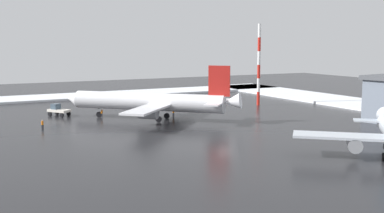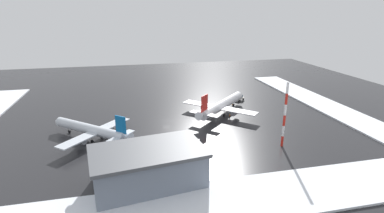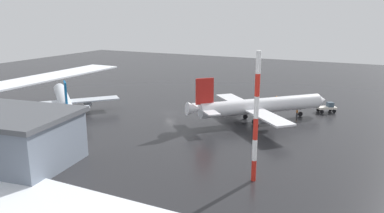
% 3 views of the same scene
% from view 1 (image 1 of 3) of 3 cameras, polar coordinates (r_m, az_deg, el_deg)
% --- Properties ---
extents(ground_plane, '(240.00, 240.00, 0.00)m').
position_cam_1_polar(ground_plane, '(75.68, 3.84, -3.76)').
color(ground_plane, '#232326').
extents(snow_bank_right, '(14.00, 116.00, 0.55)m').
position_cam_1_polar(snow_bank_right, '(136.59, -11.10, 1.34)').
color(snow_bank_right, white).
rests_on(snow_bank_right, ground_plane).
extents(airplane_distant_tail, '(28.04, 28.24, 10.68)m').
position_cam_1_polar(airplane_distant_tail, '(92.87, -4.73, 0.56)').
color(airplane_distant_tail, white).
rests_on(airplane_distant_tail, ground_plane).
extents(pushback_tug, '(5.05, 4.36, 2.50)m').
position_cam_1_polar(pushback_tug, '(101.31, -15.57, -0.39)').
color(pushback_tug, silver).
rests_on(pushback_tug, ground_plane).
extents(ground_crew_beside_wing, '(0.36, 0.36, 1.71)m').
position_cam_1_polar(ground_crew_beside_wing, '(86.47, -17.30, -2.00)').
color(ground_crew_beside_wing, black).
rests_on(ground_crew_beside_wing, ground_plane).
extents(ground_crew_mid_apron, '(0.36, 0.36, 1.71)m').
position_cam_1_polar(ground_crew_mid_apron, '(96.75, -2.22, -0.66)').
color(ground_crew_mid_apron, black).
rests_on(ground_crew_mid_apron, ground_plane).
extents(ground_crew_near_tug, '(0.36, 0.36, 1.71)m').
position_cam_1_polar(ground_crew_near_tug, '(97.38, -10.64, -0.74)').
color(ground_crew_near_tug, black).
rests_on(ground_crew_near_tug, ground_plane).
extents(antenna_mast, '(0.70, 0.70, 19.24)m').
position_cam_1_polar(antenna_mast, '(115.01, 7.93, 4.92)').
color(antenna_mast, red).
rests_on(antenna_mast, ground_plane).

